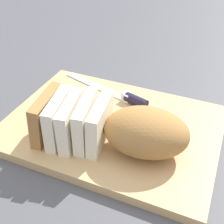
{
  "coord_description": "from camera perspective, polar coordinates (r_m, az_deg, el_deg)",
  "views": [
    {
      "loc": [
        -0.18,
        0.44,
        0.4
      ],
      "look_at": [
        0.0,
        0.0,
        0.05
      ],
      "focal_mm": 47.24,
      "sensor_mm": 36.0,
      "label": 1
    }
  ],
  "objects": [
    {
      "name": "bread_knife",
      "position": [
        0.67,
        2.44,
        3.04
      ],
      "size": [
        0.24,
        0.09,
        0.02
      ],
      "rotation": [
        0.0,
        0.0,
        -0.31
      ],
      "color": "silver",
      "rests_on": "cutting_board"
    },
    {
      "name": "crumb_near_loaf",
      "position": [
        0.59,
        -1.19,
        -3.07
      ],
      "size": [
        0.01,
        0.01,
        0.01
      ],
      "primitive_type": "sphere",
      "color": "tan",
      "rests_on": "cutting_board"
    },
    {
      "name": "ground_plane",
      "position": [
        0.62,
        -0.0,
        -3.66
      ],
      "size": [
        3.0,
        3.0,
        0.0
      ],
      "primitive_type": "plane",
      "color": "#4C4C51"
    },
    {
      "name": "bread_loaf",
      "position": [
        0.53,
        0.66,
        -2.92
      ],
      "size": [
        0.29,
        0.14,
        0.09
      ],
      "rotation": [
        0.0,
        0.0,
        0.14
      ],
      "color": "#A8753D",
      "rests_on": "cutting_board"
    },
    {
      "name": "crumb_stray_left",
      "position": [
        0.56,
        -2.33,
        -5.36
      ],
      "size": [
        0.01,
        0.01,
        0.01
      ],
      "primitive_type": "sphere",
      "color": "tan",
      "rests_on": "cutting_board"
    },
    {
      "name": "cutting_board",
      "position": [
        0.61,
        -0.0,
        -2.97
      ],
      "size": [
        0.44,
        0.32,
        0.02
      ],
      "primitive_type": "cube",
      "rotation": [
        0.0,
        0.0,
        -0.02
      ],
      "color": "tan",
      "rests_on": "ground_plane"
    },
    {
      "name": "crumb_near_knife",
      "position": [
        0.61,
        -5.89,
        -1.92
      ],
      "size": [
        0.01,
        0.01,
        0.01
      ],
      "primitive_type": "sphere",
      "color": "tan",
      "rests_on": "cutting_board"
    }
  ]
}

